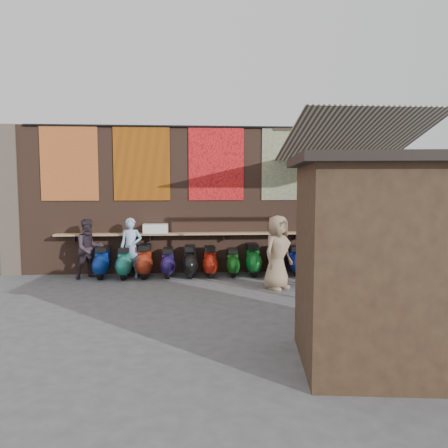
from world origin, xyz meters
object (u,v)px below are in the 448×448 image
(scooter_stool_5, at_px, (210,262))
(shopper_tan, at_px, (277,252))
(scooter_stool_0, at_px, (102,262))
(scooter_stool_8, at_px, (275,260))
(scooter_stool_1, at_px, (125,263))
(scooter_stool_7, at_px, (253,260))
(scooter_stool_10, at_px, (318,259))
(market_stall, at_px, (398,267))
(diner_left, at_px, (131,248))
(shopper_navy, at_px, (340,251))
(scooter_stool_6, at_px, (233,262))
(scooter_stool_9, at_px, (295,261))
(scooter_stool_3, at_px, (168,263))
(scooter_stool_4, at_px, (190,261))
(diner_right, at_px, (89,249))
(shopper_grey, at_px, (418,260))
(scooter_stool_2, at_px, (145,261))
(shelf_box, at_px, (156,229))

(scooter_stool_5, distance_m, shopper_tan, 2.19)
(scooter_stool_0, bearing_deg, scooter_stool_8, -0.33)
(scooter_stool_1, relative_size, scooter_stool_7, 0.96)
(scooter_stool_10, height_order, market_stall, market_stall)
(diner_left, bearing_deg, shopper_navy, -16.55)
(scooter_stool_10, height_order, diner_left, diner_left)
(scooter_stool_6, xyz_separation_m, scooter_stool_9, (1.68, 0.02, 0.03))
(scooter_stool_5, xyz_separation_m, market_stall, (2.23, -5.89, 0.95))
(scooter_stool_10, distance_m, shopper_navy, 1.98)
(scooter_stool_3, xyz_separation_m, scooter_stool_4, (0.58, -0.01, 0.03))
(scooter_stool_4, distance_m, diner_right, 2.64)
(scooter_stool_3, bearing_deg, scooter_stool_10, 0.60)
(diner_right, bearing_deg, scooter_stool_7, -31.49)
(shopper_grey, bearing_deg, scooter_stool_7, -14.47)
(scooter_stool_6, bearing_deg, scooter_stool_7, 4.77)
(scooter_stool_2, bearing_deg, shopper_grey, -22.39)
(shopper_grey, bearing_deg, scooter_stool_0, 4.28)
(market_stall, bearing_deg, scooter_stool_4, 122.57)
(scooter_stool_5, distance_m, market_stall, 6.37)
(diner_left, bearing_deg, scooter_stool_4, 3.52)
(scooter_stool_7, relative_size, shopper_grey, 0.55)
(scooter_stool_5, xyz_separation_m, shopper_tan, (1.50, -1.53, 0.47))
(scooter_stool_1, bearing_deg, scooter_stool_9, 0.80)
(scooter_stool_3, relative_size, scooter_stool_7, 0.90)
(scooter_stool_2, relative_size, scooter_stool_8, 1.08)
(scooter_stool_2, relative_size, diner_right, 0.58)
(scooter_stool_10, bearing_deg, scooter_stool_4, -179.21)
(scooter_stool_1, distance_m, scooter_stool_3, 1.12)
(shopper_grey, distance_m, shopper_tan, 3.03)
(shelf_box, relative_size, shopper_tan, 0.38)
(shelf_box, height_order, scooter_stool_6, shelf_box)
(scooter_stool_1, relative_size, scooter_stool_2, 0.95)
(scooter_stool_7, height_order, diner_left, diner_left)
(scooter_stool_8, height_order, scooter_stool_9, scooter_stool_8)
(scooter_stool_5, height_order, scooter_stool_10, scooter_stool_10)
(scooter_stool_7, relative_size, scooter_stool_8, 1.06)
(diner_left, bearing_deg, scooter_stool_0, -178.45)
(shelf_box, bearing_deg, scooter_stool_8, -5.18)
(scooter_stool_0, height_order, scooter_stool_10, scooter_stool_10)
(market_stall, bearing_deg, scooter_stool_3, 126.99)
(scooter_stool_8, height_order, market_stall, market_stall)
(scooter_stool_3, bearing_deg, shopper_tan, -30.48)
(scooter_stool_5, bearing_deg, shelf_box, 167.27)
(shelf_box, bearing_deg, scooter_stool_7, -5.66)
(shelf_box, relative_size, diner_left, 0.42)
(scooter_stool_3, relative_size, scooter_stool_6, 1.05)
(scooter_stool_1, distance_m, scooter_stool_9, 4.51)
(diner_left, bearing_deg, scooter_stool_5, 3.67)
(scooter_stool_10, relative_size, diner_right, 0.57)
(scooter_stool_5, relative_size, market_stall, 0.31)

